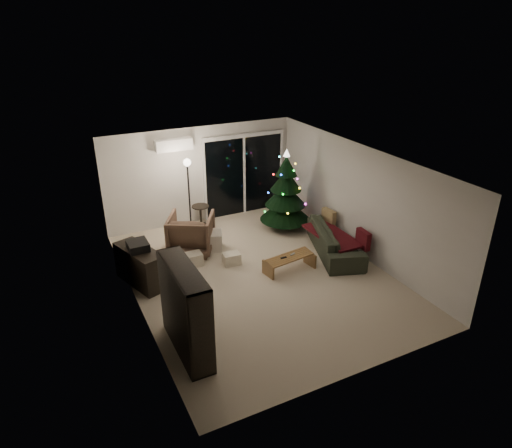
% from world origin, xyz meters
% --- Properties ---
extents(room, '(6.50, 7.51, 2.60)m').
position_xyz_m(room, '(0.46, 1.49, 1.02)').
color(room, beige).
rests_on(room, ground).
extents(bookshelf, '(0.74, 1.56, 1.51)m').
position_xyz_m(bookshelf, '(-2.25, -1.55, 0.76)').
color(bookshelf, black).
rests_on(bookshelf, floor).
extents(media_cabinet, '(0.82, 1.32, 0.77)m').
position_xyz_m(media_cabinet, '(-2.25, 0.81, 0.39)').
color(media_cabinet, black).
rests_on(media_cabinet, floor).
extents(stereo, '(0.39, 0.46, 0.16)m').
position_xyz_m(stereo, '(-2.25, 0.81, 0.85)').
color(stereo, black).
rests_on(stereo, media_cabinet).
extents(armchair, '(1.34, 1.35, 0.91)m').
position_xyz_m(armchair, '(-0.87, 1.67, 0.45)').
color(armchair, brown).
rests_on(armchair, floor).
extents(ottoman, '(0.63, 0.63, 0.43)m').
position_xyz_m(ottoman, '(-0.42, 1.56, 0.21)').
color(ottoman, '#C3B39E').
rests_on(ottoman, floor).
extents(cardboard_box_a, '(0.40, 0.31, 0.28)m').
position_xyz_m(cardboard_box_a, '(-1.07, 1.04, 0.14)').
color(cardboard_box_a, '#F2E8CE').
rests_on(cardboard_box_a, floor).
extents(cardboard_box_b, '(0.39, 0.30, 0.26)m').
position_xyz_m(cardboard_box_b, '(-0.30, 0.71, 0.13)').
color(cardboard_box_b, '#F2E8CE').
rests_on(cardboard_box_b, floor).
extents(side_table, '(0.49, 0.49, 0.55)m').
position_xyz_m(side_table, '(-0.19, 2.92, 0.27)').
color(side_table, black).
rests_on(side_table, floor).
extents(floor_lamp, '(0.31, 0.31, 1.93)m').
position_xyz_m(floor_lamp, '(-0.62, 2.42, 0.96)').
color(floor_lamp, black).
rests_on(floor_lamp, floor).
extents(sofa, '(1.50, 2.29, 0.62)m').
position_xyz_m(sofa, '(2.05, 0.15, 0.31)').
color(sofa, '#343A2B').
rests_on(sofa, floor).
extents(sofa_throw, '(0.67, 1.53, 0.05)m').
position_xyz_m(sofa_throw, '(1.95, 0.15, 0.45)').
color(sofa_throw, '#410E10').
rests_on(sofa_throw, sofa).
extents(cushion_a, '(0.16, 0.42, 0.41)m').
position_xyz_m(cushion_a, '(2.30, 0.80, 0.56)').
color(cushion_a, '#A08752').
rests_on(cushion_a, sofa).
extents(cushion_b, '(0.15, 0.42, 0.41)m').
position_xyz_m(cushion_b, '(2.30, -0.50, 0.56)').
color(cushion_b, '#410E10').
rests_on(cushion_b, sofa).
extents(coffee_table, '(1.14, 0.54, 0.35)m').
position_xyz_m(coffee_table, '(0.69, -0.12, 0.17)').
color(coffee_table, brown).
rests_on(coffee_table, floor).
extents(remote_a, '(0.14, 0.04, 0.02)m').
position_xyz_m(remote_a, '(0.54, -0.12, 0.35)').
color(remote_a, black).
rests_on(remote_a, coffee_table).
extents(remote_b, '(0.13, 0.08, 0.02)m').
position_xyz_m(remote_b, '(0.79, -0.07, 0.35)').
color(remote_b, slate).
rests_on(remote_b, coffee_table).
extents(christmas_tree, '(1.55, 1.55, 2.06)m').
position_xyz_m(christmas_tree, '(1.70, 1.84, 1.03)').
color(christmas_tree, black).
rests_on(christmas_tree, floor).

